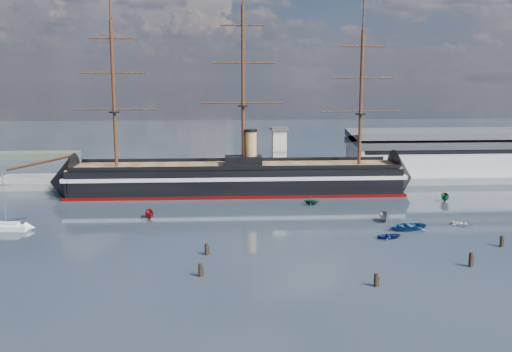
{
  "coord_description": "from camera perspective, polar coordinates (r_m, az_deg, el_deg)",
  "views": [
    {
      "loc": [
        -15.88,
        -93.14,
        31.02
      ],
      "look_at": [
        -6.61,
        35.0,
        9.0
      ],
      "focal_mm": 40.0,
      "sensor_mm": 36.0,
      "label": 1
    }
  ],
  "objects": [
    {
      "name": "motorboat_g",
      "position": [
        122.9,
        14.83,
        -5.23
      ],
      "size": [
        3.2,
        5.28,
        2.3
      ],
      "primitive_type": "imported",
      "rotation": [
        0.0,
        0.0,
        -1.31
      ],
      "color": "#21528B",
      "rests_on": "ground"
    },
    {
      "name": "piling_near_right",
      "position": [
        102.83,
        20.63,
        -8.48
      ],
      "size": [
        0.64,
        0.64,
        3.18
      ],
      "primitive_type": "cylinder",
      "color": "black",
      "rests_on": "ground"
    },
    {
      "name": "motorboat_e",
      "position": [
        129.94,
        19.88,
        -4.68
      ],
      "size": [
        2.54,
        2.84,
        1.28
      ],
      "primitive_type": "imported",
      "rotation": [
        0.0,
        0.0,
        0.91
      ],
      "color": "silver",
      "rests_on": "ground"
    },
    {
      "name": "sailboat",
      "position": [
        128.8,
        -23.48,
        -4.67
      ],
      "size": [
        8.01,
        3.3,
        12.44
      ],
      "rotation": [
        0.0,
        0.0,
        -0.13
      ],
      "color": "white",
      "rests_on": "ground"
    },
    {
      "name": "motorboat_f",
      "position": [
        153.59,
        18.37,
        -2.43
      ],
      "size": [
        6.43,
        4.09,
        2.42
      ],
      "primitive_type": "imported",
      "rotation": [
        0.0,
        0.0,
        -0.34
      ],
      "color": "#124C2F",
      "rests_on": "ground"
    },
    {
      "name": "piling_far_right",
      "position": [
        116.61,
        23.3,
        -6.52
      ],
      "size": [
        0.64,
        0.64,
        2.78
      ],
      "primitive_type": "cylinder",
      "color": "black",
      "rests_on": "ground"
    },
    {
      "name": "motorboat_c",
      "position": [
        128.74,
        12.71,
        -4.46
      ],
      "size": [
        6.45,
        3.07,
        2.48
      ],
      "primitive_type": "imported",
      "rotation": [
        0.0,
        0.0,
        -0.13
      ],
      "color": "slate",
      "rests_on": "ground"
    },
    {
      "name": "piling_extra",
      "position": [
        102.88,
        -4.97,
        -7.86
      ],
      "size": [
        0.64,
        0.64,
        2.81
      ],
      "primitive_type": "cylinder",
      "color": "black",
      "rests_on": "ground"
    },
    {
      "name": "motorboat_d",
      "position": [
        142.65,
        5.56,
        -2.88
      ],
      "size": [
        5.16,
        6.75,
        2.27
      ],
      "primitive_type": "imported",
      "rotation": [
        0.0,
        0.0,
        1.11
      ],
      "color": "#0D3525",
      "rests_on": "ground"
    },
    {
      "name": "piling_near_left",
      "position": [
        92.29,
        -5.59,
        -9.96
      ],
      "size": [
        0.64,
        0.64,
        2.84
      ],
      "primitive_type": "cylinder",
      "color": "black",
      "rests_on": "ground"
    },
    {
      "name": "ground",
      "position": [
        137.62,
        2.6,
        -3.31
      ],
      "size": [
        600.0,
        600.0,
        0.0
      ],
      "primitive_type": "plane",
      "color": "black",
      "rests_on": "ground"
    },
    {
      "name": "motorboat_a",
      "position": [
        130.14,
        -10.58,
        -4.23
      ],
      "size": [
        6.13,
        3.1,
        2.34
      ],
      "primitive_type": "imported",
      "rotation": [
        0.0,
        0.0,
        0.17
      ],
      "color": "maroon",
      "rests_on": "ground"
    },
    {
      "name": "warship",
      "position": [
        155.55,
        -2.65,
        -0.27
      ],
      "size": [
        112.97,
        17.25,
        53.94
      ],
      "rotation": [
        0.0,
        0.0,
        -0.01
      ],
      "color": "black",
      "rests_on": "ground"
    },
    {
      "name": "warehouse",
      "position": [
        189.65,
        18.84,
        2.23
      ],
      "size": [
        63.0,
        21.0,
        11.6
      ],
      "color": "#B7BABC",
      "rests_on": "ground"
    },
    {
      "name": "quay_tower",
      "position": [
        168.55,
        2.33,
        2.47
      ],
      "size": [
        5.0,
        5.0,
        15.0
      ],
      "color": "silver",
      "rests_on": "ground"
    },
    {
      "name": "motorboat_b",
      "position": [
        115.76,
        13.23,
        -6.08
      ],
      "size": [
        1.7,
        3.13,
        1.39
      ],
      "primitive_type": "imported",
      "rotation": [
        0.0,
        0.0,
        1.75
      ],
      "color": "navy",
      "rests_on": "ground"
    },
    {
      "name": "piling_near_mid",
      "position": [
        89.57,
        11.88,
        -10.75
      ],
      "size": [
        0.64,
        0.64,
        2.78
      ],
      "primitive_type": "cylinder",
      "color": "black",
      "rests_on": "ground"
    },
    {
      "name": "quay",
      "position": [
        173.9,
        4.49,
        -0.58
      ],
      "size": [
        180.0,
        18.0,
        2.0
      ],
      "primitive_type": "cube",
      "color": "slate",
      "rests_on": "ground"
    }
  ]
}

